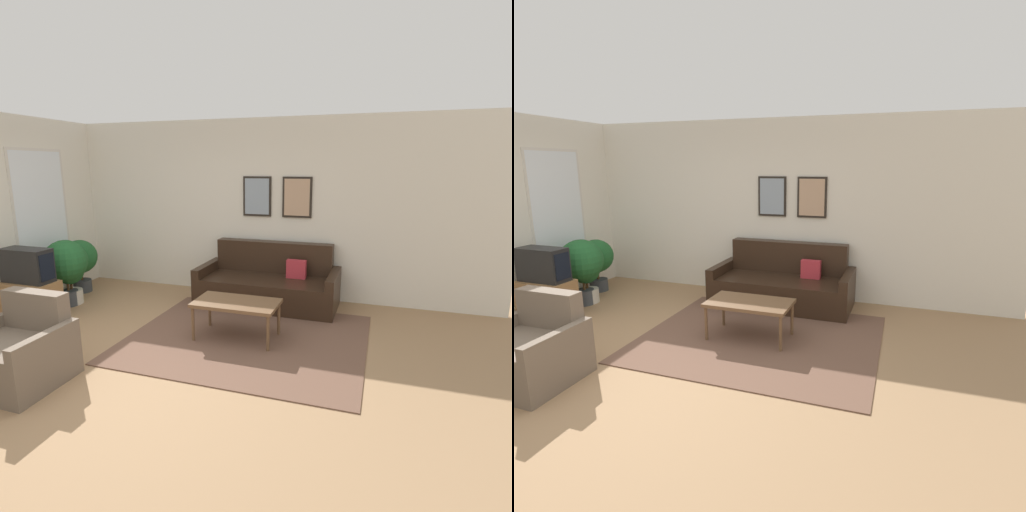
# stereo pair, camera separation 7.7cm
# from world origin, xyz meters

# --- Properties ---
(ground_plane) EXTENTS (16.00, 16.00, 0.00)m
(ground_plane) POSITION_xyz_m (0.00, 0.00, 0.00)
(ground_plane) COLOR #997551
(area_rug) EXTENTS (2.75, 2.27, 0.01)m
(area_rug) POSITION_xyz_m (0.86, 1.14, 0.01)
(area_rug) COLOR brown
(area_rug) RESTS_ON ground_plane
(wall_back) EXTENTS (8.00, 0.09, 2.70)m
(wall_back) POSITION_xyz_m (0.01, 2.85, 1.35)
(wall_back) COLOR silver
(wall_back) RESTS_ON ground_plane
(couch) EXTENTS (2.02, 0.90, 0.89)m
(couch) POSITION_xyz_m (0.76, 2.40, 0.30)
(couch) COLOR black
(couch) RESTS_ON ground_plane
(coffee_table) EXTENTS (0.99, 0.55, 0.46)m
(coffee_table) POSITION_xyz_m (0.74, 1.11, 0.42)
(coffee_table) COLOR brown
(coffee_table) RESTS_ON ground_plane
(tv_stand) EXTENTS (0.71, 0.40, 0.52)m
(tv_stand) POSITION_xyz_m (-2.08, 0.86, 0.26)
(tv_stand) COLOR olive
(tv_stand) RESTS_ON ground_plane
(tv) EXTENTS (0.66, 0.28, 0.44)m
(tv) POSITION_xyz_m (-2.08, 0.86, 0.74)
(tv) COLOR black
(tv) RESTS_ON tv_stand
(armchair) EXTENTS (0.87, 0.76, 0.81)m
(armchair) POSITION_xyz_m (-0.88, -0.43, 0.28)
(armchair) COLOR #6B5B4C
(armchair) RESTS_ON ground_plane
(potted_plant_tall) EXTENTS (0.61, 0.61, 0.97)m
(potted_plant_tall) POSITION_xyz_m (-2.01, 1.44, 0.63)
(potted_plant_tall) COLOR #383D42
(potted_plant_tall) RESTS_ON ground_plane
(potted_plant_by_window) EXTENTS (0.54, 0.54, 0.85)m
(potted_plant_by_window) POSITION_xyz_m (-2.29, 2.04, 0.54)
(potted_plant_by_window) COLOR #383D42
(potted_plant_by_window) RESTS_ON ground_plane
(potted_plant_small) EXTENTS (0.40, 0.40, 0.71)m
(potted_plant_small) POSITION_xyz_m (-2.02, 1.51, 0.41)
(potted_plant_small) COLOR beige
(potted_plant_small) RESTS_ON ground_plane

